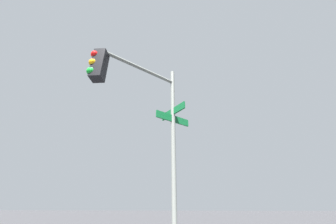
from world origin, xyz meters
TOP-DOWN VIEW (x-y plane):
  - traffic_signal_near at (-5.76, -6.35)m, footprint 2.29×1.98m

SIDE VIEW (x-z plane):
  - traffic_signal_near at x=-5.76m, z-range 1.03..6.18m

